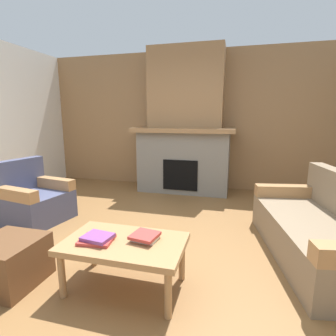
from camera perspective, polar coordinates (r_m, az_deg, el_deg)
ground at (r=2.92m, az=-7.20°, el=-18.43°), size 9.00×9.00×0.00m
wall_back_wood_panel at (r=5.44m, az=4.48°, el=10.21°), size 6.00×0.12×2.70m
fireplace at (r=5.08m, az=3.68°, el=8.04°), size 1.90×0.82×2.70m
couch at (r=3.17m, az=30.52°, el=-11.80°), size 1.14×1.92×0.85m
armchair at (r=4.13m, az=-27.24°, el=-6.23°), size 0.87×0.87×0.85m
coffee_table at (r=2.30m, az=-9.47°, el=-16.57°), size 1.00×0.60×0.43m
ottoman at (r=2.78m, az=-31.32°, el=-17.07°), size 0.52×0.52×0.40m
book_stack_near_edge at (r=2.30m, az=-15.18°, el=-14.60°), size 0.29×0.24×0.06m
book_stack_center at (r=2.25m, az=-4.99°, el=-14.65°), size 0.24×0.24×0.06m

